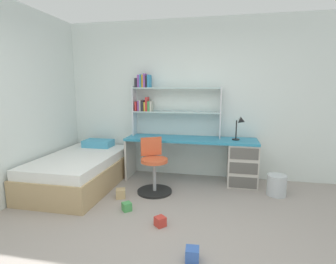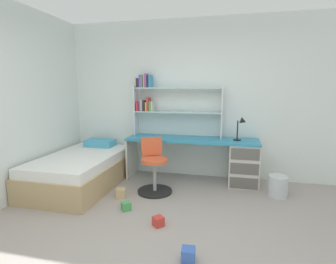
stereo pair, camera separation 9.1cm
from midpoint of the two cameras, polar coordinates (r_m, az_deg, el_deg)
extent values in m
cube|color=#9E938C|center=(2.74, -2.39, -25.14)|extent=(5.44, 5.66, 0.02)
cube|color=silver|center=(4.58, 4.75, 7.07)|extent=(5.44, 0.06, 2.70)
cube|color=teal|center=(4.34, 4.34, -1.64)|extent=(2.15, 0.54, 0.04)
cube|color=beige|center=(4.40, 15.36, -6.66)|extent=(0.46, 0.51, 0.68)
cube|color=beige|center=(4.67, -8.81, -5.47)|extent=(0.03, 0.49, 0.68)
cube|color=#5E5B57|center=(4.22, 15.43, -10.63)|extent=(0.42, 0.01, 0.17)
cube|color=#5E5B57|center=(4.15, 15.57, -7.67)|extent=(0.42, 0.01, 0.17)
cube|color=#5E5B57|center=(4.09, 15.72, -4.61)|extent=(0.42, 0.01, 0.17)
cube|color=silver|center=(4.65, -7.89, 4.63)|extent=(0.02, 0.22, 0.85)
cube|color=silver|center=(4.39, 10.85, 4.24)|extent=(0.02, 0.22, 0.85)
cube|color=silver|center=(4.46, 1.20, 4.37)|extent=(1.47, 0.22, 0.02)
cube|color=silver|center=(4.44, 1.22, 9.59)|extent=(1.47, 0.22, 0.02)
cube|color=red|center=(4.63, -7.39, 5.62)|extent=(0.03, 0.16, 0.16)
cube|color=purple|center=(4.62, -6.92, 5.70)|extent=(0.03, 0.13, 0.18)
cube|color=beige|center=(4.61, -6.48, 5.80)|extent=(0.03, 0.16, 0.19)
cube|color=#26262D|center=(4.59, -5.96, 5.73)|extent=(0.04, 0.20, 0.18)
cube|color=yellow|center=(4.58, -5.51, 5.58)|extent=(0.02, 0.16, 0.16)
cube|color=red|center=(4.57, -5.14, 6.10)|extent=(0.03, 0.17, 0.24)
cube|color=#4CA559|center=(4.56, -4.66, 5.65)|extent=(0.04, 0.14, 0.17)
cube|color=beige|center=(4.55, -4.21, 5.68)|extent=(0.02, 0.16, 0.17)
cube|color=#26262D|center=(4.62, -7.42, 10.62)|extent=(0.04, 0.13, 0.16)
cube|color=purple|center=(4.61, -6.86, 10.98)|extent=(0.04, 0.13, 0.21)
cube|color=#338CBF|center=(4.59, -6.41, 11.02)|extent=(0.02, 0.17, 0.22)
cube|color=gold|center=(4.58, -6.00, 10.99)|extent=(0.02, 0.15, 0.21)
cube|color=purple|center=(4.57, -5.57, 11.13)|extent=(0.03, 0.17, 0.23)
cube|color=#26262D|center=(4.56, -5.10, 10.96)|extent=(0.03, 0.15, 0.20)
cube|color=#338CBF|center=(4.55, -4.67, 11.02)|extent=(0.03, 0.19, 0.21)
cylinder|color=black|center=(4.32, 14.02, -1.58)|extent=(0.12, 0.12, 0.02)
cylinder|color=black|center=(4.29, 14.10, 0.50)|extent=(0.02, 0.02, 0.30)
cone|color=black|center=(4.22, 15.30, 2.36)|extent=(0.12, 0.11, 0.13)
cylinder|color=black|center=(4.03, -3.60, -12.80)|extent=(0.52, 0.52, 0.03)
cylinder|color=#A5A8AD|center=(3.95, -3.64, -9.85)|extent=(0.05, 0.05, 0.47)
cylinder|color=#D85933|center=(3.87, -3.68, -6.23)|extent=(0.40, 0.40, 0.05)
cube|color=#D85933|center=(4.00, -4.35, -3.14)|extent=(0.30, 0.19, 0.28)
cube|color=tan|center=(4.43, -19.16, -8.92)|extent=(1.09, 1.80, 0.36)
cube|color=white|center=(4.36, -19.34, -5.79)|extent=(1.03, 1.74, 0.14)
cube|color=#4CA5CC|center=(4.88, -15.51, -2.39)|extent=(0.50, 0.32, 0.12)
cylinder|color=silver|center=(4.17, 22.08, -10.73)|extent=(0.27, 0.27, 0.30)
cube|color=tan|center=(3.88, -10.98, -13.06)|extent=(0.17, 0.17, 0.13)
cube|color=#479E51|center=(3.51, -9.76, -15.79)|extent=(0.15, 0.15, 0.11)
cube|color=red|center=(3.13, -2.59, -18.96)|extent=(0.15, 0.15, 0.11)
cube|color=#3860B7|center=(2.62, 4.24, -25.15)|extent=(0.13, 0.13, 0.12)
camera|label=1|loc=(0.05, -90.71, -0.12)|focal=27.87mm
camera|label=2|loc=(0.05, 89.29, 0.12)|focal=27.87mm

